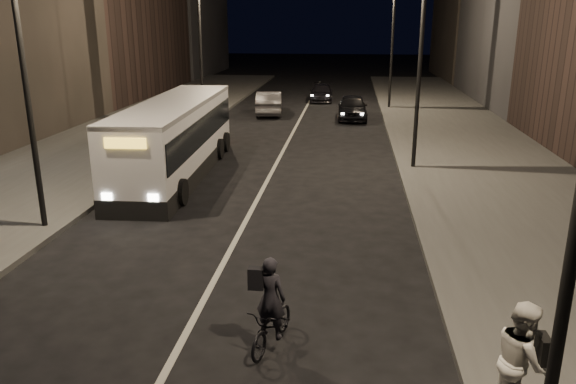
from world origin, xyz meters
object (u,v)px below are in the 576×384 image
(streetlight_right_far, at_px, (389,26))
(cyclist_on_bicycle, at_px, (272,317))
(streetlight_left_far, at_px, (204,27))
(streetlight_left_near, at_px, (29,37))
(car_mid, at_px, (269,103))
(streetlight_right_mid, at_px, (415,32))
(car_near, at_px, (352,107))
(car_far, at_px, (321,93))
(city_bus, at_px, (176,135))
(pedestrian_woman, at_px, (521,361))
(streetlight_right_near, at_px, (576,65))

(streetlight_right_far, distance_m, cyclist_on_bicycle, 29.85)
(streetlight_right_far, bearing_deg, streetlight_left_far, -150.64)
(streetlight_left_near, distance_m, car_mid, 21.77)
(streetlight_right_mid, distance_m, car_near, 12.84)
(streetlight_right_far, height_order, car_far, streetlight_right_far)
(city_bus, bearing_deg, streetlight_left_far, 96.46)
(city_bus, distance_m, pedestrian_woman, 16.11)
(streetlight_right_mid, bearing_deg, car_far, 102.87)
(streetlight_right_mid, xyz_separation_m, streetlight_left_near, (-10.66, -8.00, 0.00))
(pedestrian_woman, xyz_separation_m, car_far, (-4.75, 34.50, -0.51))
(streetlight_left_far, relative_size, car_mid, 1.82)
(cyclist_on_bicycle, height_order, car_far, cyclist_on_bicycle)
(streetlight_left_far, xyz_separation_m, cyclist_on_bicycle, (7.05, -23.25, -4.74))
(cyclist_on_bicycle, bearing_deg, streetlight_right_far, 99.62)
(streetlight_right_near, relative_size, car_mid, 1.82)
(streetlight_right_mid, height_order, streetlight_right_far, same)
(streetlight_right_mid, xyz_separation_m, city_bus, (-8.93, -1.67, -3.80))
(streetlight_left_far, height_order, car_far, streetlight_left_far)
(pedestrian_woman, distance_m, car_mid, 28.97)
(streetlight_left_far, height_order, cyclist_on_bicycle, streetlight_left_far)
(streetlight_left_near, relative_size, streetlight_left_far, 1.00)
(streetlight_right_mid, height_order, pedestrian_woman, streetlight_right_mid)
(cyclist_on_bicycle, bearing_deg, city_bus, 131.32)
(streetlight_right_mid, distance_m, streetlight_left_near, 13.33)
(streetlight_right_far, xyz_separation_m, pedestrian_woman, (0.27, -30.89, -4.27))
(city_bus, relative_size, pedestrian_woman, 5.74)
(streetlight_left_far, bearing_deg, car_far, 57.25)
(streetlight_left_near, relative_size, city_bus, 0.76)
(streetlight_left_near, height_order, city_bus, streetlight_left_near)
(car_mid, bearing_deg, city_bus, 77.41)
(streetlight_left_far, height_order, pedestrian_woman, streetlight_left_far)
(cyclist_on_bicycle, height_order, pedestrian_woman, pedestrian_woman)
(streetlight_right_near, relative_size, city_bus, 0.76)
(streetlight_right_far, xyz_separation_m, cyclist_on_bicycle, (-3.61, -29.25, -4.74))
(streetlight_left_near, height_order, car_near, streetlight_left_near)
(cyclist_on_bicycle, relative_size, car_near, 0.44)
(streetlight_left_far, relative_size, car_near, 1.90)
(car_mid, bearing_deg, car_far, -121.11)
(pedestrian_woman, bearing_deg, streetlight_left_far, 26.29)
(streetlight_left_near, height_order, cyclist_on_bicycle, streetlight_left_near)
(cyclist_on_bicycle, distance_m, car_far, 32.88)
(streetlight_right_mid, relative_size, streetlight_right_far, 1.00)
(streetlight_right_mid, xyz_separation_m, cyclist_on_bicycle, (-3.61, -13.25, -4.74))
(cyclist_on_bicycle, distance_m, pedestrian_woman, 4.24)
(streetlight_right_far, height_order, cyclist_on_bicycle, streetlight_right_far)
(streetlight_right_near, height_order, car_mid, streetlight_right_near)
(car_far, bearing_deg, streetlight_left_far, -124.25)
(city_bus, bearing_deg, car_mid, 82.26)
(streetlight_right_near, bearing_deg, streetlight_right_far, 90.00)
(streetlight_right_far, height_order, car_near, streetlight_right_far)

